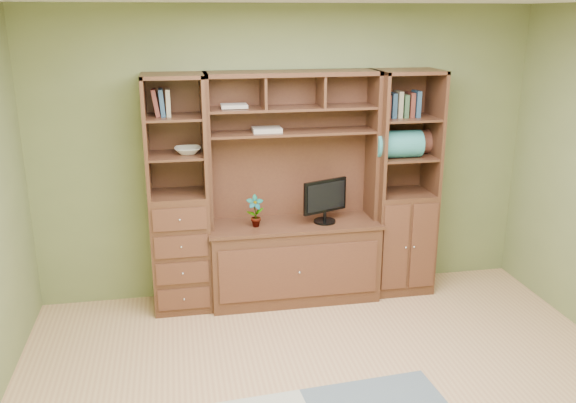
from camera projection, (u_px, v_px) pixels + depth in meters
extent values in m
cube|color=olive|center=(288.00, 154.00, 5.50)|extent=(4.50, 0.04, 2.60)
cube|color=#4A291A|center=(294.00, 191.00, 5.33)|extent=(1.54, 0.53, 2.05)
cube|color=#4A291A|center=(178.00, 196.00, 5.19)|extent=(0.50, 0.45, 2.05)
cube|color=#4A291A|center=(403.00, 184.00, 5.55)|extent=(0.55, 0.45, 2.05)
cube|color=black|center=(325.00, 193.00, 5.36)|extent=(0.48, 0.35, 0.54)
imported|color=#964933|center=(255.00, 211.00, 5.28)|extent=(0.15, 0.10, 0.28)
cube|color=#B3A598|center=(267.00, 130.00, 5.22)|extent=(0.25, 0.18, 0.04)
imported|color=beige|center=(188.00, 150.00, 5.10)|extent=(0.22, 0.22, 0.05)
cube|color=teal|center=(398.00, 144.00, 5.38)|extent=(0.41, 0.24, 0.24)
cube|color=brown|center=(412.00, 142.00, 5.54)|extent=(0.39, 0.21, 0.21)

